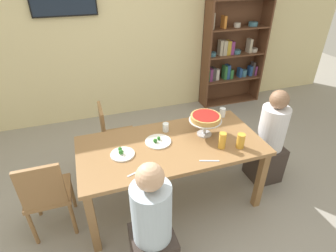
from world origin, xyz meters
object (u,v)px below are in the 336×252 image
at_px(chair_far_left, 114,135).
at_px(salad_plate_near_diner, 158,141).
at_px(diner_near_left, 152,231).
at_px(bookshelf, 234,42).
at_px(deep_dish_pizza_stand, 205,119).
at_px(water_glass_clear_near, 223,112).
at_px(beer_glass_amber_short, 241,141).
at_px(diner_head_east, 269,144).
at_px(water_glass_clear_far, 166,127).
at_px(dining_table, 171,151).
at_px(cutlery_fork_near, 137,172).
at_px(beer_glass_amber_tall, 222,141).
at_px(cutlery_knife_near, 209,161).
at_px(salad_plate_far_diner, 122,154).
at_px(chair_head_west, 47,194).

height_order(chair_far_left, salad_plate_near_diner, chair_far_left).
bearing_deg(diner_near_left, bookshelf, -39.15).
xyz_separation_m(deep_dish_pizza_stand, water_glass_clear_near, (0.36, 0.28, -0.13)).
bearing_deg(deep_dish_pizza_stand, chair_far_left, 141.59).
relative_size(bookshelf, beer_glass_amber_short, 15.09).
bearing_deg(diner_head_east, water_glass_clear_far, -12.60).
relative_size(dining_table, cutlery_fork_near, 10.01).
xyz_separation_m(dining_table, beer_glass_amber_short, (0.61, -0.26, 0.16)).
bearing_deg(beer_glass_amber_short, chair_far_left, 137.57).
height_order(chair_far_left, deep_dish_pizza_stand, deep_dish_pizza_stand).
height_order(beer_glass_amber_tall, cutlery_knife_near, beer_glass_amber_tall).
bearing_deg(cutlery_fork_near, chair_far_left, 75.19).
distance_m(chair_far_left, water_glass_clear_near, 1.32).
distance_m(salad_plate_far_diner, beer_glass_amber_short, 1.12).
bearing_deg(deep_dish_pizza_stand, beer_glass_amber_short, -53.89).
bearing_deg(diner_near_left, chair_far_left, 3.07).
xyz_separation_m(dining_table, water_glass_clear_near, (0.74, 0.34, 0.14)).
bearing_deg(cutlery_knife_near, deep_dish_pizza_stand, 90.17).
bearing_deg(water_glass_clear_far, beer_glass_amber_short, -40.43).
distance_m(water_glass_clear_far, cutlery_knife_near, 0.64).
height_order(deep_dish_pizza_stand, salad_plate_near_diner, deep_dish_pizza_stand).
bearing_deg(cutlery_knife_near, water_glass_clear_near, 73.40).
bearing_deg(dining_table, bookshelf, 47.81).
height_order(dining_table, chair_far_left, chair_far_left).
bearing_deg(dining_table, salad_plate_far_diner, -178.11).
relative_size(salad_plate_near_diner, cutlery_knife_near, 1.44).
bearing_deg(chair_far_left, cutlery_knife_near, 33.22).
height_order(diner_near_left, chair_far_left, diner_near_left).
height_order(bookshelf, water_glass_clear_far, bookshelf).
distance_m(diner_near_left, water_glass_clear_far, 1.09).
distance_m(water_glass_clear_near, cutlery_knife_near, 0.85).
distance_m(salad_plate_far_diner, water_glass_clear_near, 1.27).
bearing_deg(chair_far_left, bookshelf, 118.95).
height_order(diner_head_east, chair_head_west, diner_head_east).
bearing_deg(bookshelf, beer_glass_amber_tall, -121.98).
bearing_deg(water_glass_clear_near, diner_head_east, -38.34).
bearing_deg(chair_head_west, bookshelf, 34.10).
distance_m(chair_head_west, deep_dish_pizza_stand, 1.64).
relative_size(dining_table, bookshelf, 0.81).
xyz_separation_m(chair_head_west, water_glass_clear_far, (1.22, 0.28, 0.30)).
height_order(diner_near_left, beer_glass_amber_short, diner_near_left).
bearing_deg(salad_plate_far_diner, water_glass_clear_near, 16.03).
xyz_separation_m(beer_glass_amber_short, water_glass_clear_near, (0.13, 0.59, -0.02)).
relative_size(dining_table, salad_plate_near_diner, 6.97).
distance_m(water_glass_clear_far, cutlery_fork_near, 0.70).
height_order(chair_far_left, beer_glass_amber_short, beer_glass_amber_short).
bearing_deg(beer_glass_amber_short, water_glass_clear_far, 139.57).
relative_size(chair_head_west, deep_dish_pizza_stand, 2.63).
bearing_deg(chair_head_west, deep_dish_pizza_stand, 3.25).
bearing_deg(chair_far_left, salad_plate_far_diner, -0.48).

